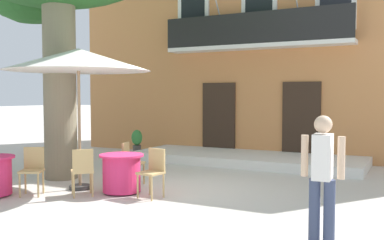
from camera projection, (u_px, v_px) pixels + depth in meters
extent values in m
plane|color=beige|center=(172.00, 188.00, 9.01)|extent=(120.00, 120.00, 0.00)
cube|color=#CC844C|center=(278.00, 41.00, 14.94)|extent=(13.00, 4.00, 7.50)
cube|color=#332319|center=(219.00, 119.00, 13.88)|extent=(1.10, 0.08, 2.30)
cube|color=#332319|center=(301.00, 122.00, 12.69)|extent=(1.10, 0.08, 2.30)
cube|color=silver|center=(193.00, 10.00, 14.08)|extent=(1.10, 0.08, 1.90)
cube|color=black|center=(193.00, 10.00, 14.06)|extent=(0.84, 0.04, 1.60)
cube|color=silver|center=(259.00, 3.00, 13.08)|extent=(1.10, 0.08, 1.90)
cube|color=black|center=(259.00, 3.00, 13.05)|extent=(0.84, 0.04, 1.60)
cube|color=silver|center=(256.00, 47.00, 12.90)|extent=(5.60, 0.65, 0.12)
cube|color=black|center=(252.00, 28.00, 12.61)|extent=(5.60, 0.06, 0.90)
cylinder|color=#B2B2B7|center=(216.00, 1.00, 13.21)|extent=(0.04, 0.95, 1.33)
cylinder|color=slate|center=(187.00, 45.00, 13.96)|extent=(0.26, 0.26, 0.25)
ellipsoid|color=#38843D|center=(187.00, 35.00, 13.94)|extent=(0.34, 0.34, 0.35)
cylinder|color=#995638|center=(256.00, 40.00, 12.91)|extent=(0.24, 0.24, 0.29)
ellipsoid|color=#2D7533|center=(256.00, 27.00, 12.89)|extent=(0.32, 0.32, 0.46)
cylinder|color=slate|center=(337.00, 36.00, 11.86)|extent=(0.34, 0.34, 0.25)
ellipsoid|color=#38843D|center=(337.00, 25.00, 11.85)|extent=(0.44, 0.44, 0.31)
cube|color=silver|center=(246.00, 159.00, 12.39)|extent=(6.47, 2.22, 0.25)
cylinder|color=#7F755B|center=(60.00, 90.00, 10.01)|extent=(0.73, 0.73, 4.06)
cylinder|color=#E52D66|center=(122.00, 174.00, 8.59)|extent=(0.74, 0.74, 0.68)
cylinder|color=#E52D66|center=(121.00, 155.00, 8.57)|extent=(0.86, 0.86, 0.04)
cylinder|color=#2D2823|center=(122.00, 192.00, 8.61)|extent=(0.44, 0.44, 0.03)
cylinder|color=tan|center=(73.00, 183.00, 8.46)|extent=(0.04, 0.04, 0.45)
cylinder|color=tan|center=(91.00, 182.00, 8.57)|extent=(0.04, 0.04, 0.45)
cylinder|color=tan|center=(74.00, 186.00, 8.14)|extent=(0.04, 0.04, 0.45)
cylinder|color=tan|center=(93.00, 185.00, 8.25)|extent=(0.04, 0.04, 0.45)
cube|color=tan|center=(82.00, 171.00, 8.34)|extent=(0.57, 0.57, 0.04)
cube|color=tan|center=(83.00, 161.00, 8.16)|extent=(0.29, 0.30, 0.42)
cylinder|color=tan|center=(152.00, 189.00, 7.92)|extent=(0.04, 0.04, 0.45)
cylinder|color=tan|center=(138.00, 186.00, 8.12)|extent=(0.04, 0.04, 0.45)
cylinder|color=tan|center=(164.00, 186.00, 8.20)|extent=(0.04, 0.04, 0.45)
cylinder|color=tan|center=(150.00, 183.00, 8.40)|extent=(0.04, 0.04, 0.45)
cube|color=tan|center=(151.00, 173.00, 8.15)|extent=(0.45, 0.45, 0.04)
cube|color=tan|center=(157.00, 160.00, 8.28)|extent=(0.38, 0.10, 0.42)
cylinder|color=tan|center=(144.00, 174.00, 9.47)|extent=(0.04, 0.04, 0.45)
cylinder|color=tan|center=(139.00, 176.00, 9.13)|extent=(0.04, 0.04, 0.45)
cylinder|color=tan|center=(129.00, 173.00, 9.53)|extent=(0.04, 0.04, 0.45)
cylinder|color=tan|center=(124.00, 176.00, 9.20)|extent=(0.04, 0.04, 0.45)
cube|color=tan|center=(134.00, 163.00, 9.32)|extent=(0.50, 0.50, 0.04)
cube|color=tan|center=(126.00, 152.00, 9.34)|extent=(0.14, 0.38, 0.42)
cylinder|color=tan|center=(38.00, 186.00, 8.21)|extent=(0.04, 0.04, 0.45)
cylinder|color=tan|center=(20.00, 186.00, 8.19)|extent=(0.04, 0.04, 0.45)
cylinder|color=tan|center=(43.00, 182.00, 8.54)|extent=(0.04, 0.04, 0.45)
cylinder|color=tan|center=(25.00, 182.00, 8.52)|extent=(0.04, 0.04, 0.45)
cube|color=tan|center=(31.00, 171.00, 8.35)|extent=(0.55, 0.55, 0.04)
cube|color=tan|center=(34.00, 158.00, 8.52)|extent=(0.35, 0.23, 0.42)
cylinder|color=tan|center=(1.00, 176.00, 9.23)|extent=(0.04, 0.04, 0.45)
cylinder|color=tan|center=(1.00, 178.00, 8.92)|extent=(0.04, 0.04, 0.45)
cylinder|color=#997A56|center=(79.00, 127.00, 8.87)|extent=(0.06, 0.06, 2.55)
cylinder|color=#333333|center=(80.00, 187.00, 8.94)|extent=(0.44, 0.44, 0.08)
cone|color=white|center=(78.00, 60.00, 8.80)|extent=(2.90, 2.90, 0.45)
cylinder|color=#47423D|center=(137.00, 150.00, 13.89)|extent=(0.26, 0.26, 0.34)
ellipsoid|color=#38843D|center=(137.00, 138.00, 13.86)|extent=(0.34, 0.34, 0.49)
cylinder|color=#384260|center=(314.00, 213.00, 5.49)|extent=(0.14, 0.14, 0.88)
cylinder|color=#384260|center=(329.00, 215.00, 5.41)|extent=(0.14, 0.14, 0.88)
cube|color=white|center=(323.00, 157.00, 5.41)|extent=(0.24, 0.35, 0.56)
sphere|color=beige|center=(323.00, 124.00, 5.38)|extent=(0.22, 0.22, 0.22)
cylinder|color=beige|center=(305.00, 156.00, 5.51)|extent=(0.09, 0.09, 0.52)
cylinder|color=beige|center=(341.00, 158.00, 5.31)|extent=(0.09, 0.09, 0.52)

